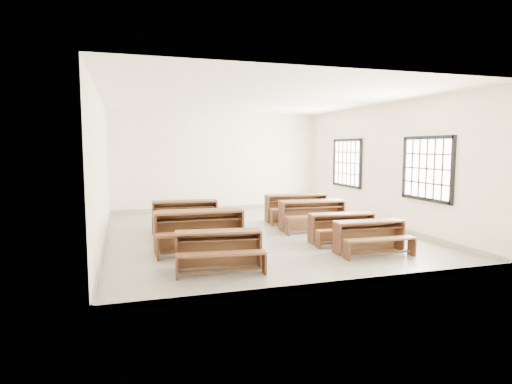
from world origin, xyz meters
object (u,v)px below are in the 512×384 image
object	(u,v)px
desk_set_1	(199,227)
desk_set_6	(313,213)
desk_set_2	(189,222)
desk_set_4	(370,234)
desk_set_3	(185,213)
desk_set_7	(296,206)
desk_set_5	(342,226)
desk_set_0	(219,247)

from	to	relation	value
desk_set_1	desk_set_6	size ratio (longest dim) A/B	1.05
desk_set_1	desk_set_6	xyz separation A→B (m)	(3.09, 1.29, -0.03)
desk_set_2	desk_set_4	size ratio (longest dim) A/B	1.02
desk_set_3	desk_set_7	world-z (taller)	desk_set_7
desk_set_6	desk_set_7	xyz separation A→B (m)	(0.08, 1.25, 0.01)
desk_set_2	desk_set_3	distance (m)	1.07
desk_set_3	desk_set_7	bearing A→B (deg)	9.15
desk_set_5	desk_set_7	distance (m)	2.77
desk_set_4	desk_set_5	bearing A→B (deg)	97.41
desk_set_1	desk_set_2	world-z (taller)	desk_set_1
desk_set_3	desk_set_1	bearing A→B (deg)	-85.85
desk_set_5	desk_set_6	bearing A→B (deg)	95.14
desk_set_2	desk_set_5	world-z (taller)	desk_set_5
desk_set_6	desk_set_7	distance (m)	1.25
desk_set_0	desk_set_2	bearing A→B (deg)	98.93
desk_set_6	desk_set_2	bearing A→B (deg)	-175.58
desk_set_2	desk_set_7	bearing A→B (deg)	25.77
desk_set_5	desk_set_6	world-z (taller)	desk_set_6
desk_set_1	desk_set_3	world-z (taller)	desk_set_1
desk_set_5	desk_set_3	bearing A→B (deg)	145.26
desk_set_0	desk_set_6	xyz separation A→B (m)	(3.00, 2.72, 0.05)
desk_set_0	desk_set_7	distance (m)	5.03
desk_set_2	desk_set_4	bearing A→B (deg)	-33.69
desk_set_7	desk_set_2	bearing A→B (deg)	-153.71
desk_set_6	desk_set_7	bearing A→B (deg)	90.10
desk_set_0	desk_set_5	xyz separation A→B (m)	(3.01, 1.20, -0.01)
desk_set_0	desk_set_1	bearing A→B (deg)	99.97
desk_set_1	desk_set_7	world-z (taller)	desk_set_1
desk_set_0	desk_set_7	world-z (taller)	desk_set_7
desk_set_3	desk_set_5	bearing A→B (deg)	-34.78
desk_set_7	desk_set_3	bearing A→B (deg)	-171.63
desk_set_3	desk_set_6	xyz separation A→B (m)	(3.05, -1.02, 0.01)
desk_set_3	desk_set_4	world-z (taller)	desk_set_3
desk_set_2	desk_set_7	distance (m)	3.44
desk_set_0	desk_set_3	bearing A→B (deg)	97.36
desk_set_4	desk_set_0	bearing A→B (deg)	-173.18
desk_set_4	desk_set_7	size ratio (longest dim) A/B	0.82
desk_set_2	desk_set_6	bearing A→B (deg)	4.49
desk_set_3	desk_set_5	xyz separation A→B (m)	(3.06, -2.55, -0.05)
desk_set_0	desk_set_7	size ratio (longest dim) A/B	0.87
desk_set_6	desk_set_7	world-z (taller)	desk_set_7
desk_set_2	desk_set_5	bearing A→B (deg)	-21.69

